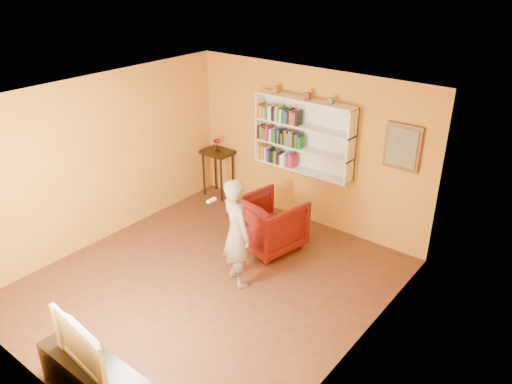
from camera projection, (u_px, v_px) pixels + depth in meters
room_shell at (206, 222)px, 6.78m from camera, size 5.30×5.80×2.88m
bookshelf at (305, 135)px, 8.23m from camera, size 1.80×0.29×1.23m
books_row_lower at (277, 156)px, 8.63m from camera, size 0.74×0.19×0.27m
books_row_middle at (281, 136)px, 8.42m from camera, size 0.88×0.19×0.27m
books_row_upper at (280, 114)px, 8.28m from camera, size 0.81×0.19×0.26m
ornament_left at (276, 90)px, 8.21m from camera, size 0.08×0.08×0.12m
ornament_centre at (308, 96)px, 7.86m from camera, size 0.08×0.08×0.11m
ornament_right at (331, 101)px, 7.63m from camera, size 0.07×0.07×0.10m
framed_painting at (402, 147)px, 7.28m from camera, size 0.55×0.05×0.70m
console_table at (218, 159)px, 9.50m from camera, size 0.57×0.43×0.93m
ruby_lustre at (217, 142)px, 9.36m from camera, size 0.14×0.15×0.24m
armchair at (270, 223)px, 7.92m from camera, size 1.09×1.11×0.86m
person at (237, 233)px, 6.90m from camera, size 0.70×0.59×1.63m
game_remote at (212, 200)px, 6.63m from camera, size 0.04×0.15×0.04m
tv_cabinet at (95, 380)px, 5.25m from camera, size 1.41×0.42×0.50m
television at (87, 342)px, 5.02m from camera, size 0.97×0.22×0.55m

